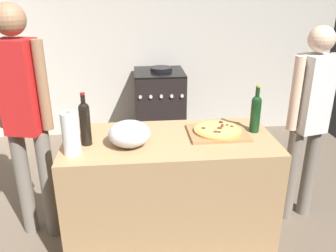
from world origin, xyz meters
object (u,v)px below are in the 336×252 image
at_px(mixing_bowl, 129,134).
at_px(wine_bottle_clear, 256,112).
at_px(person_in_stripes, 24,112).
at_px(person_in_red, 309,116).
at_px(paper_towel_roll, 71,134).
at_px(wine_bottle_green, 85,122).
at_px(stove, 159,107).
at_px(pizza, 218,130).

xyz_separation_m(mixing_bowl, wine_bottle_clear, (0.87, 0.15, 0.06)).
bearing_deg(mixing_bowl, person_in_stripes, 155.35).
xyz_separation_m(mixing_bowl, person_in_stripes, (-0.73, 0.33, 0.06)).
distance_m(mixing_bowl, person_in_stripes, 0.80).
bearing_deg(wine_bottle_clear, mixing_bowl, -170.46).
bearing_deg(mixing_bowl, person_in_red, 14.22).
xyz_separation_m(person_in_stripes, person_in_red, (2.10, 0.01, -0.11)).
distance_m(paper_towel_roll, wine_bottle_green, 0.15).
bearing_deg(paper_towel_roll, wine_bottle_green, 62.35).
bearing_deg(person_in_red, wine_bottle_green, -169.71).
bearing_deg(stove, person_in_stripes, -123.18).
xyz_separation_m(pizza, stove, (-0.27, 1.84, -0.46)).
bearing_deg(wine_bottle_clear, wine_bottle_green, -175.13).
xyz_separation_m(pizza, person_in_stripes, (-1.33, 0.21, 0.11)).
bearing_deg(paper_towel_roll, pizza, 12.47).
bearing_deg(stove, pizza, -81.77).
distance_m(pizza, person_in_stripes, 1.35).
xyz_separation_m(pizza, wine_bottle_clear, (0.26, 0.02, 0.12)).
bearing_deg(stove, person_in_red, -57.37).
xyz_separation_m(paper_towel_roll, stove, (0.68, 2.05, -0.56)).
relative_size(mixing_bowl, person_in_stripes, 0.15).
xyz_separation_m(pizza, mixing_bowl, (-0.60, -0.13, 0.05)).
relative_size(pizza, paper_towel_roll, 1.21).
bearing_deg(pizza, wine_bottle_green, -175.00).
bearing_deg(person_in_red, person_in_stripes, -179.63).
height_order(mixing_bowl, person_in_stripes, person_in_stripes).
bearing_deg(pizza, person_in_red, 16.13).
height_order(paper_towel_roll, person_in_red, person_in_red).
relative_size(mixing_bowl, person_in_red, 0.17).
height_order(wine_bottle_clear, person_in_red, person_in_red).
bearing_deg(wine_bottle_clear, pizza, -175.58).
height_order(stove, person_in_red, person_in_red).
height_order(wine_bottle_clear, person_in_stripes, person_in_stripes).
relative_size(pizza, person_in_stripes, 0.19).
distance_m(pizza, mixing_bowl, 0.62).
bearing_deg(wine_bottle_green, stove, 72.22).
distance_m(paper_towel_roll, person_in_stripes, 0.57).
bearing_deg(wine_bottle_clear, person_in_red, 21.83).
xyz_separation_m(pizza, wine_bottle_green, (-0.88, -0.08, 0.13)).
bearing_deg(paper_towel_roll, stove, 71.54).
xyz_separation_m(wine_bottle_clear, person_in_red, (0.50, 0.20, -0.12)).
height_order(mixing_bowl, wine_bottle_green, wine_bottle_green).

